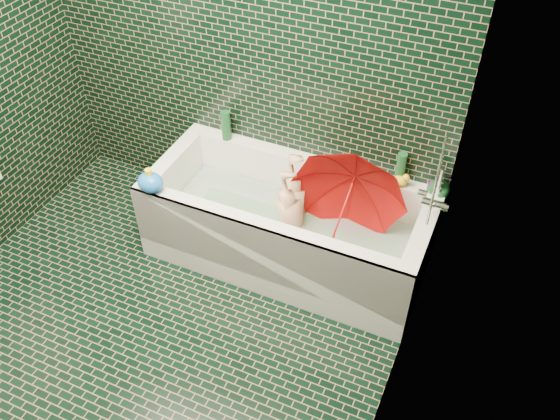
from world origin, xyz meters
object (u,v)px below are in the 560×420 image
at_px(umbrella, 343,209).
at_px(bath_toy, 150,182).
at_px(rubber_duck, 401,180).
at_px(bathtub, 287,233).
at_px(child, 293,222).

distance_m(umbrella, bath_toy, 1.11).
bearing_deg(umbrella, rubber_duck, 53.24).
bearing_deg(bathtub, child, 12.25).
height_order(bathtub, bath_toy, bath_toy).
bearing_deg(rubber_duck, bathtub, -145.55).
bearing_deg(umbrella, bathtub, 175.24).
relative_size(bathtub, umbrella, 2.63).
height_order(bathtub, rubber_duck, rubber_duck).
height_order(umbrella, bath_toy, umbrella).
xyz_separation_m(bathtub, child, (0.04, 0.01, 0.10)).
relative_size(child, bath_toy, 4.61).
height_order(child, bath_toy, bath_toy).
distance_m(umbrella, rubber_duck, 0.41).
distance_m(bathtub, rubber_duck, 0.76).
relative_size(rubber_duck, bath_toy, 0.59).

